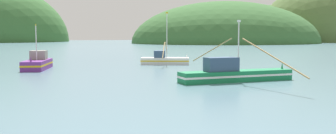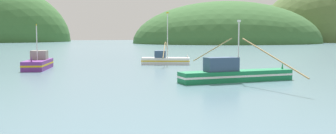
{
  "view_description": "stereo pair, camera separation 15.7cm",
  "coord_description": "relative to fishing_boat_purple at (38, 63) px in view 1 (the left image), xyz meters",
  "views": [
    {
      "loc": [
        -9.89,
        -7.35,
        4.45
      ],
      "look_at": [
        -1.51,
        27.14,
        1.4
      ],
      "focal_mm": 40.54,
      "sensor_mm": 36.0,
      "label": 1
    },
    {
      "loc": [
        -9.74,
        -7.39,
        4.45
      ],
      "look_at": [
        -1.51,
        27.14,
        1.4
      ],
      "focal_mm": 40.54,
      "sensor_mm": 36.0,
      "label": 2
    }
  ],
  "objects": [
    {
      "name": "hill_far_center",
      "position": [
        81.03,
        133.97,
        -0.77
      ],
      "size": [
        98.83,
        79.07,
        42.98
      ],
      "primitive_type": "ellipsoid",
      "color": "#386633",
      "rests_on": "ground"
    },
    {
      "name": "hill_mid_right",
      "position": [
        153.41,
        190.45,
        -0.77
      ],
      "size": [
        126.72,
        101.38,
        51.92
      ],
      "primitive_type": "ellipsoid",
      "color": "#386633",
      "rests_on": "ground"
    },
    {
      "name": "hill_mid_left",
      "position": [
        164.65,
        157.59,
        -0.77
      ],
      "size": [
        102.6,
        82.08,
        79.41
      ],
      "primitive_type": "ellipsoid",
      "color": "#516B38",
      "rests_on": "ground"
    },
    {
      "name": "fishing_boat_purple",
      "position": [
        0.0,
        0.0,
        0.0
      ],
      "size": [
        3.36,
        7.94,
        5.76
      ],
      "rotation": [
        0.0,
        0.0,
        4.6
      ],
      "color": "#6B2D84",
      "rests_on": "ground"
    },
    {
      "name": "fishing_boat_green",
      "position": [
        19.38,
        -17.76,
        -0.02
      ],
      "size": [
        11.68,
        19.59,
        5.82
      ],
      "rotation": [
        0.0,
        0.0,
        0.13
      ],
      "color": "#197A47",
      "rests_on": "ground"
    },
    {
      "name": "fishing_boat_white",
      "position": [
        17.59,
        3.72,
        -0.08
      ],
      "size": [
        7.49,
        12.58,
        7.74
      ],
      "rotation": [
        0.0,
        0.0,
        6.0
      ],
      "color": "white",
      "rests_on": "ground"
    }
  ]
}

